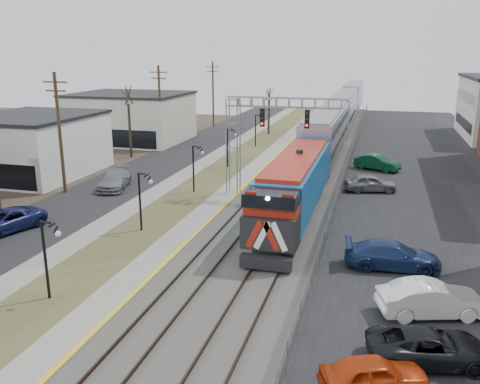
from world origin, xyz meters
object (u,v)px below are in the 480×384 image
at_px(car_lot_a, 374,375).
at_px(car_lot_b, 432,300).
at_px(signal_gantry, 254,129).
at_px(train, 339,118).

xyz_separation_m(car_lot_a, car_lot_b, (2.39, 6.17, 0.14)).
bearing_deg(car_lot_b, car_lot_a, 141.34).
relative_size(signal_gantry, car_lot_a, 2.35).
height_order(signal_gantry, car_lot_b, signal_gantry).
distance_m(car_lot_a, car_lot_b, 6.62).
bearing_deg(car_lot_b, train, -7.56).
xyz_separation_m(train, car_lot_b, (8.18, -46.73, -2.13)).
bearing_deg(signal_gantry, car_lot_b, -53.44).
relative_size(train, car_lot_a, 22.41).
bearing_deg(car_lot_a, signal_gantry, 0.03).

